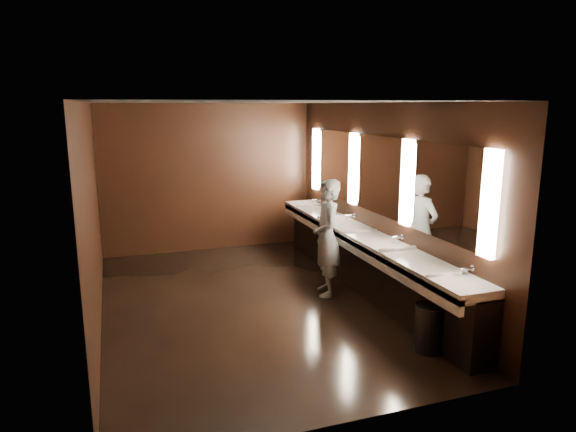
# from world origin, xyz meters

# --- Properties ---
(floor) EXTENTS (6.00, 6.00, 0.00)m
(floor) POSITION_xyz_m (0.00, 0.00, 0.00)
(floor) COLOR black
(floor) RESTS_ON ground
(ceiling) EXTENTS (4.00, 6.00, 0.02)m
(ceiling) POSITION_xyz_m (0.00, 0.00, 2.80)
(ceiling) COLOR #2D2D2B
(ceiling) RESTS_ON wall_back
(wall_back) EXTENTS (4.00, 0.02, 2.80)m
(wall_back) POSITION_xyz_m (0.00, 3.00, 1.40)
(wall_back) COLOR black
(wall_back) RESTS_ON floor
(wall_front) EXTENTS (4.00, 0.02, 2.80)m
(wall_front) POSITION_xyz_m (0.00, -3.00, 1.40)
(wall_front) COLOR black
(wall_front) RESTS_ON floor
(wall_left) EXTENTS (0.02, 6.00, 2.80)m
(wall_left) POSITION_xyz_m (-2.00, 0.00, 1.40)
(wall_left) COLOR black
(wall_left) RESTS_ON floor
(wall_right) EXTENTS (0.02, 6.00, 2.80)m
(wall_right) POSITION_xyz_m (2.00, 0.00, 1.40)
(wall_right) COLOR black
(wall_right) RESTS_ON floor
(sink_counter) EXTENTS (0.55, 5.40, 1.01)m
(sink_counter) POSITION_xyz_m (1.79, 0.00, 0.50)
(sink_counter) COLOR black
(sink_counter) RESTS_ON floor
(mirror_band) EXTENTS (0.06, 5.03, 1.15)m
(mirror_band) POSITION_xyz_m (1.98, -0.00, 1.75)
(mirror_band) COLOR #FFE9C8
(mirror_band) RESTS_ON wall_right
(person) EXTENTS (0.54, 0.70, 1.72)m
(person) POSITION_xyz_m (1.17, -0.01, 0.86)
(person) COLOR #7EA3BC
(person) RESTS_ON floor
(trash_bin) EXTENTS (0.41, 0.41, 0.55)m
(trash_bin) POSITION_xyz_m (1.58, -2.05, 0.27)
(trash_bin) COLOR black
(trash_bin) RESTS_ON floor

